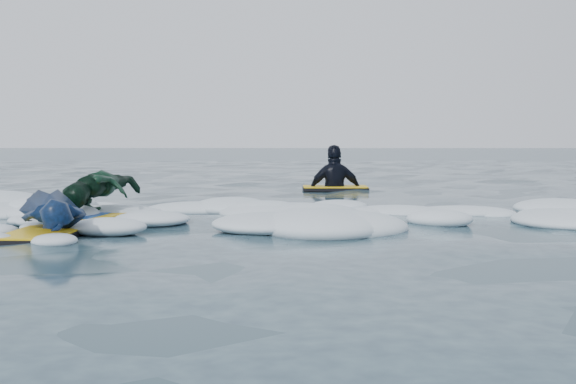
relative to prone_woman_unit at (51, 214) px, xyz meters
name	(u,v)px	position (x,y,z in m)	size (l,w,h in m)	color
ground	(188,232)	(1.18, 0.30, -0.20)	(120.00, 120.00, 0.00)	#1B3341
foam_band	(202,220)	(1.18, 1.34, -0.20)	(12.00, 3.10, 0.30)	white
prone_woman_unit	(51,214)	(0.00, 0.00, 0.00)	(1.08, 1.59, 0.39)	black
prone_child_unit	(101,195)	(0.09, 1.36, 0.07)	(0.86, 1.42, 0.52)	black
waiting_rider_unit	(335,193)	(2.85, 5.60, -0.23)	(1.09, 0.61, 1.62)	black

